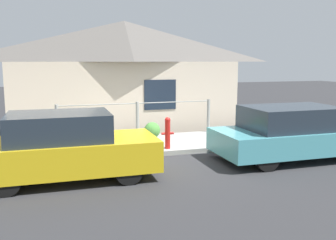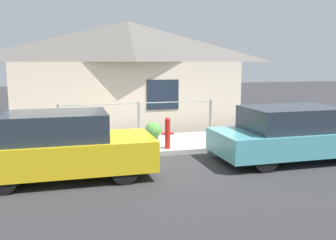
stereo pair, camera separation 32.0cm
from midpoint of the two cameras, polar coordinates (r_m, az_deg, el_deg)
ground_plane at (r=9.75m, az=-2.67°, el=-5.61°), size 60.00×60.00×0.00m
sidewalk at (r=10.83m, az=-4.27°, el=-3.80°), size 24.00×2.32×0.13m
house at (r=13.31m, az=-7.26°, el=11.13°), size 8.11×2.23×3.83m
fence at (r=11.68m, az=-5.46°, el=0.43°), size 4.90×0.10×1.08m
car_left at (r=8.08m, az=-16.47°, el=-4.00°), size 3.71×1.66×1.41m
car_right at (r=9.88m, az=17.79°, el=-1.90°), size 4.15×1.77×1.34m
fire_hydrant at (r=9.99m, az=-0.98°, el=-1.88°), size 0.34×0.15×0.85m
potted_plant_near_hydrant at (r=10.95m, az=-3.26°, el=-1.69°), size 0.47×0.47×0.56m
potted_plant_by_fence at (r=10.75m, az=-14.94°, el=-1.87°), size 0.49×0.49×0.65m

